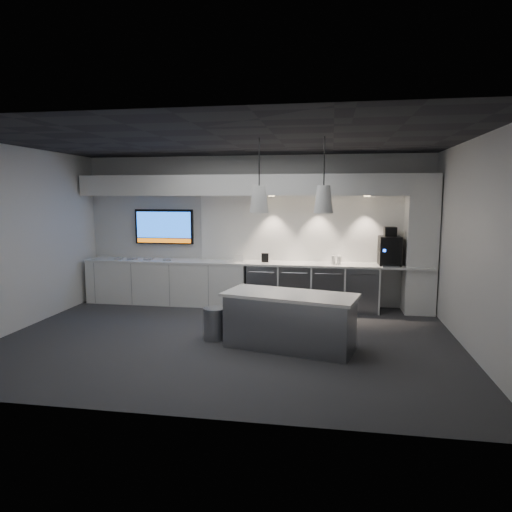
% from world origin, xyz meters
% --- Properties ---
extents(floor, '(7.00, 7.00, 0.00)m').
position_xyz_m(floor, '(0.00, 0.00, 0.00)').
color(floor, '#303033').
rests_on(floor, ground).
extents(ceiling, '(7.00, 7.00, 0.00)m').
position_xyz_m(ceiling, '(0.00, 0.00, 3.00)').
color(ceiling, black).
rests_on(ceiling, wall_back).
extents(wall_back, '(7.00, 0.00, 7.00)m').
position_xyz_m(wall_back, '(0.00, 2.50, 1.50)').
color(wall_back, silver).
rests_on(wall_back, floor).
extents(wall_front, '(7.00, 0.00, 7.00)m').
position_xyz_m(wall_front, '(0.00, -2.50, 1.50)').
color(wall_front, silver).
rests_on(wall_front, floor).
extents(wall_left, '(0.00, 7.00, 7.00)m').
position_xyz_m(wall_left, '(-3.50, 0.00, 1.50)').
color(wall_left, silver).
rests_on(wall_left, floor).
extents(wall_right, '(0.00, 7.00, 7.00)m').
position_xyz_m(wall_right, '(3.50, 0.00, 1.50)').
color(wall_right, silver).
rests_on(wall_right, floor).
extents(back_counter, '(6.80, 0.65, 0.04)m').
position_xyz_m(back_counter, '(0.00, 2.17, 0.88)').
color(back_counter, white).
rests_on(back_counter, left_base_cabinets).
extents(left_base_cabinets, '(3.30, 0.63, 0.86)m').
position_xyz_m(left_base_cabinets, '(-1.75, 2.17, 0.43)').
color(left_base_cabinets, white).
rests_on(left_base_cabinets, floor).
extents(fridge_unit_a, '(0.60, 0.61, 0.85)m').
position_xyz_m(fridge_unit_a, '(0.25, 2.17, 0.42)').
color(fridge_unit_a, gray).
rests_on(fridge_unit_a, floor).
extents(fridge_unit_b, '(0.60, 0.61, 0.85)m').
position_xyz_m(fridge_unit_b, '(0.88, 2.17, 0.42)').
color(fridge_unit_b, gray).
rests_on(fridge_unit_b, floor).
extents(fridge_unit_c, '(0.60, 0.61, 0.85)m').
position_xyz_m(fridge_unit_c, '(1.51, 2.17, 0.42)').
color(fridge_unit_c, gray).
rests_on(fridge_unit_c, floor).
extents(fridge_unit_d, '(0.60, 0.61, 0.85)m').
position_xyz_m(fridge_unit_d, '(2.14, 2.17, 0.42)').
color(fridge_unit_d, gray).
rests_on(fridge_unit_d, floor).
extents(backsplash, '(4.60, 0.03, 1.30)m').
position_xyz_m(backsplash, '(1.20, 2.48, 1.55)').
color(backsplash, white).
rests_on(backsplash, wall_back).
extents(soffit, '(6.90, 0.60, 0.40)m').
position_xyz_m(soffit, '(0.00, 2.20, 2.40)').
color(soffit, white).
rests_on(soffit, wall_back).
extents(column, '(0.55, 0.55, 2.60)m').
position_xyz_m(column, '(3.20, 2.20, 1.30)').
color(column, white).
rests_on(column, floor).
extents(wall_tv, '(1.25, 0.07, 0.72)m').
position_xyz_m(wall_tv, '(-1.90, 2.45, 1.56)').
color(wall_tv, black).
rests_on(wall_tv, wall_back).
extents(island, '(2.03, 1.23, 0.80)m').
position_xyz_m(island, '(0.99, -0.22, 0.41)').
color(island, gray).
rests_on(island, floor).
extents(bin, '(0.38, 0.38, 0.49)m').
position_xyz_m(bin, '(-0.19, 0.00, 0.24)').
color(bin, gray).
rests_on(bin, floor).
extents(coffee_machine, '(0.40, 0.57, 0.72)m').
position_xyz_m(coffee_machine, '(2.65, 2.20, 1.20)').
color(coffee_machine, black).
rests_on(coffee_machine, back_counter).
extents(sign_black, '(0.14, 0.02, 0.18)m').
position_xyz_m(sign_black, '(0.27, 2.17, 0.99)').
color(sign_black, black).
rests_on(sign_black, back_counter).
extents(sign_white, '(0.18, 0.05, 0.14)m').
position_xyz_m(sign_white, '(-0.25, 2.14, 0.97)').
color(sign_white, white).
rests_on(sign_white, back_counter).
extents(cup_cluster, '(0.19, 0.19, 0.16)m').
position_xyz_m(cup_cluster, '(1.65, 2.15, 0.98)').
color(cup_cluster, white).
rests_on(cup_cluster, back_counter).
extents(tray_a, '(0.20, 0.20, 0.02)m').
position_xyz_m(tray_a, '(-2.78, 2.12, 0.91)').
color(tray_a, '#989898').
rests_on(tray_a, back_counter).
extents(tray_b, '(0.18, 0.18, 0.02)m').
position_xyz_m(tray_b, '(-2.48, 2.13, 0.91)').
color(tray_b, '#989898').
rests_on(tray_b, back_counter).
extents(tray_c, '(0.17, 0.17, 0.02)m').
position_xyz_m(tray_c, '(-2.13, 2.11, 0.91)').
color(tray_c, '#989898').
rests_on(tray_c, back_counter).
extents(tray_d, '(0.19, 0.19, 0.02)m').
position_xyz_m(tray_d, '(-1.72, 2.12, 0.91)').
color(tray_d, '#989898').
rests_on(tray_d, back_counter).
extents(pendant_left, '(0.27, 0.27, 1.08)m').
position_xyz_m(pendant_left, '(0.53, -0.22, 2.15)').
color(pendant_left, white).
rests_on(pendant_left, ceiling).
extents(pendant_right, '(0.27, 0.27, 1.08)m').
position_xyz_m(pendant_right, '(1.44, -0.22, 2.15)').
color(pendant_right, white).
rests_on(pendant_right, ceiling).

